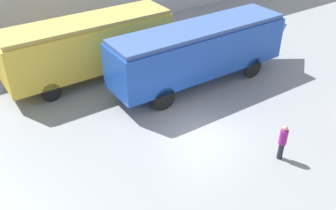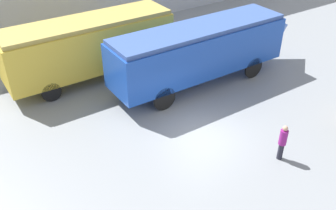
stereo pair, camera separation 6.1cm
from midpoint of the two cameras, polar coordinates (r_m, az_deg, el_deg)
name	(u,v)px [view 1 (the left image)]	position (r m, az deg, el deg)	size (l,w,h in m)	color
ground_plane	(200,135)	(18.04, 4.79, -4.58)	(80.00, 80.00, 0.00)	gray
passenger_coach_vintage	(89,44)	(22.38, -12.03, 9.03)	(9.90, 2.77, 3.61)	gold
streamlined_locomotive	(209,46)	(21.75, 6.26, 8.89)	(12.60, 2.70, 3.53)	blue
visitor_person	(283,141)	(16.81, 16.97, -5.24)	(0.34, 0.34, 1.76)	#262633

